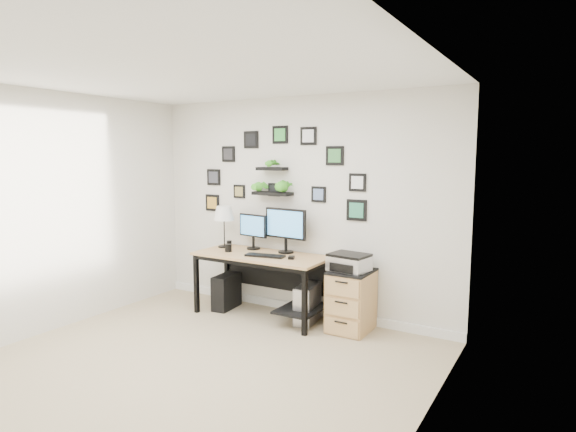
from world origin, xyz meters
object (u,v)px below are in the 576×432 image
Objects in this scene: file_cabinet at (351,301)px; printer at (349,262)px; table_lamp at (224,214)px; desk at (265,264)px; mug at (228,248)px; monitor_right at (286,227)px; monitor_left at (253,229)px; pc_tower_black at (227,291)px; pc_tower_grey at (307,304)px.

printer reaches higher than file_cabinet.
table_lamp is at bearing 178.74° from file_cabinet.
desk is 3.60× the size of printer.
mug is 1.62m from file_cabinet.
table_lamp reaches higher than mug.
mug is at bearing -155.36° from monitor_right.
desk is 17.20× the size of mug.
monitor_left reaches higher than mug.
mug reaches higher than pc_tower_black.
desk is 3.66× the size of monitor_left.
monitor_right reaches higher than pc_tower_grey.
monitor_left is at bearing 10.60° from table_lamp.
mug is 1.52m from printer.
pc_tower_black is at bearing -165.56° from monitor_right.
printer is (1.74, -0.06, -0.41)m from table_lamp.
printer is at bearing 0.28° from pc_tower_grey.
file_cabinet is (1.37, -0.11, -0.67)m from monitor_left.
monitor_left is 1.16m from pc_tower_grey.
monitor_left is (-0.29, 0.17, 0.38)m from desk.
printer reaches higher than pc_tower_grey.
desk is at bearing -30.11° from monitor_left.
file_cabinet is at bearing -7.38° from monitor_right.
monitor_left is 0.47m from monitor_right.
monitor_left reaches higher than printer.
printer is (1.35, -0.13, -0.24)m from monitor_left.
file_cabinet is 0.43m from printer.
mug is at bearing -165.93° from desk.
desk is 0.71m from pc_tower_black.
monitor_right reaches higher than printer.
mug is (-0.63, -0.29, -0.27)m from monitor_right.
mug reaches higher than pc_tower_grey.
printer is at bearing -3.83° from pc_tower_black.
mug is 0.20× the size of pc_tower_grey.
pc_tower_black is at bearing -177.38° from file_cabinet.
monitor_left reaches higher than pc_tower_grey.
pc_tower_black is 0.96× the size of printer.
monitor_left is at bearing 149.89° from desk.
printer is (1.51, 0.16, -0.03)m from mug.
desk is 1.12m from file_cabinet.
pc_tower_black is 0.64× the size of file_cabinet.
mug is at bearing -43.26° from table_lamp.
table_lamp is (-0.39, -0.07, 0.17)m from monitor_left.
pc_tower_black is (-0.75, -0.19, -0.85)m from monitor_right.
monitor_right is at bearing 8.56° from pc_tower_black.
monitor_left is 1.02× the size of pc_tower_black.
monitor_right is 0.75m from mug.
desk is 3.04× the size of table_lamp.
monitor_right is (0.17, 0.18, 0.44)m from desk.
monitor_right reaches higher than desk.
desk is 2.77× the size of monitor_right.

